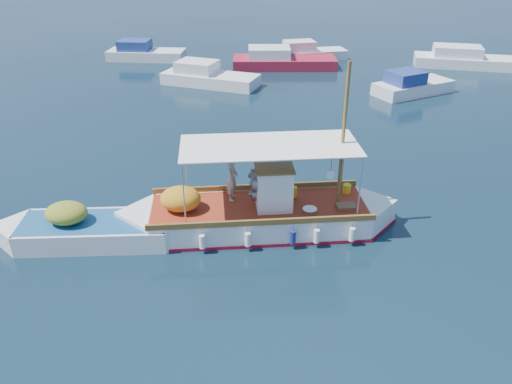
{
  "coord_description": "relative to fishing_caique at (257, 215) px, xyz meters",
  "views": [
    {
      "loc": [
        1.03,
        -15.49,
        9.9
      ],
      "look_at": [
        -0.49,
        0.0,
        1.6
      ],
      "focal_mm": 35.0,
      "sensor_mm": 36.0,
      "label": 1
    }
  ],
  "objects": [
    {
      "name": "bg_boat_nw",
      "position": [
        -5.3,
        18.64,
        -0.06
      ],
      "size": [
        7.15,
        4.05,
        1.8
      ],
      "rotation": [
        0.0,
        0.0,
        -0.26
      ],
      "color": "silver",
      "rests_on": "ground"
    },
    {
      "name": "bg_boat_far_w",
      "position": [
        -11.99,
        25.56,
        -0.06
      ],
      "size": [
        6.35,
        2.38,
        1.8
      ],
      "rotation": [
        0.0,
        0.0,
        0.01
      ],
      "color": "silver",
      "rests_on": "ground"
    },
    {
      "name": "bg_boat_far_n",
      "position": [
        1.64,
        26.78,
        -0.06
      ],
      "size": [
        6.43,
        3.86,
        1.8
      ],
      "rotation": [
        0.0,
        0.0,
        0.33
      ],
      "color": "silver",
      "rests_on": "ground"
    },
    {
      "name": "bg_boat_ne",
      "position": [
        8.6,
        17.77,
        -0.06
      ],
      "size": [
        5.72,
        4.8,
        1.8
      ],
      "rotation": [
        0.0,
        0.0,
        0.58
      ],
      "color": "silver",
      "rests_on": "ground"
    },
    {
      "name": "fishing_caique",
      "position": [
        0.0,
        0.0,
        0.0
      ],
      "size": [
        10.19,
        4.13,
        6.32
      ],
      "rotation": [
        0.0,
        0.0,
        0.19
      ],
      "color": "white",
      "rests_on": "ground"
    },
    {
      "name": "dinghy",
      "position": [
        -5.69,
        -1.39,
        -0.19
      ],
      "size": [
        7.06,
        2.73,
        1.74
      ],
      "rotation": [
        0.0,
        0.0,
        0.15
      ],
      "color": "white",
      "rests_on": "ground"
    },
    {
      "name": "bg_boat_n",
      "position": [
        -0.4,
        23.95,
        -0.06
      ],
      "size": [
        8.33,
        3.66,
        1.8
      ],
      "rotation": [
        0.0,
        0.0,
        0.11
      ],
      "color": "maroon",
      "rests_on": "ground"
    },
    {
      "name": "ground",
      "position": [
        0.46,
        -0.18,
        -0.55
      ],
      "size": [
        160.0,
        160.0,
        0.0
      ],
      "primitive_type": "plane",
      "color": "black",
      "rests_on": "ground"
    },
    {
      "name": "bg_boat_e",
      "position": [
        14.53,
        25.65,
        -0.06
      ],
      "size": [
        9.3,
        3.71,
        1.8
      ],
      "rotation": [
        0.0,
        0.0,
        -0.13
      ],
      "color": "silver",
      "rests_on": "ground"
    }
  ]
}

